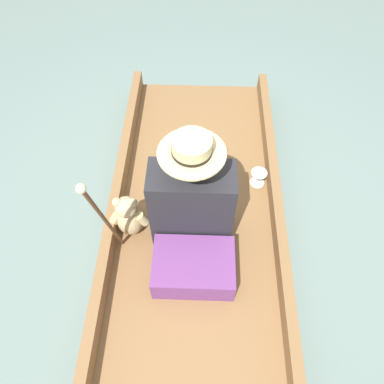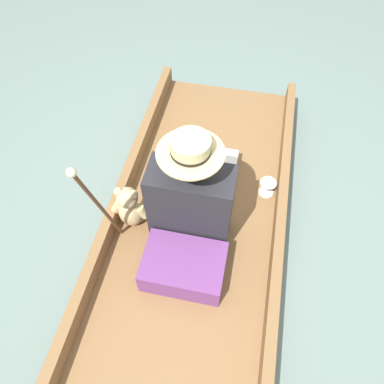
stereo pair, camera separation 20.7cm
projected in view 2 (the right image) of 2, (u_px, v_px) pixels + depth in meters
name	position (u px, v px, depth m)	size (l,w,h in m)	color
ground_plane	(198.00, 225.00, 2.56)	(16.00, 16.00, 0.00)	slate
punt_boat	(198.00, 218.00, 2.49)	(1.09, 2.55, 0.29)	brown
seat_cushion	(184.00, 267.00, 2.12)	(0.46, 0.32, 0.17)	#6B3875
seated_person	(194.00, 193.00, 2.18)	(0.47, 0.80, 0.82)	white
teddy_bear	(130.00, 208.00, 2.26)	(0.25, 0.14, 0.35)	tan
wine_glass	(268.00, 186.00, 2.47)	(0.11, 0.11, 0.11)	silver
walking_cane	(97.00, 203.00, 1.85)	(0.04, 0.25, 0.90)	brown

